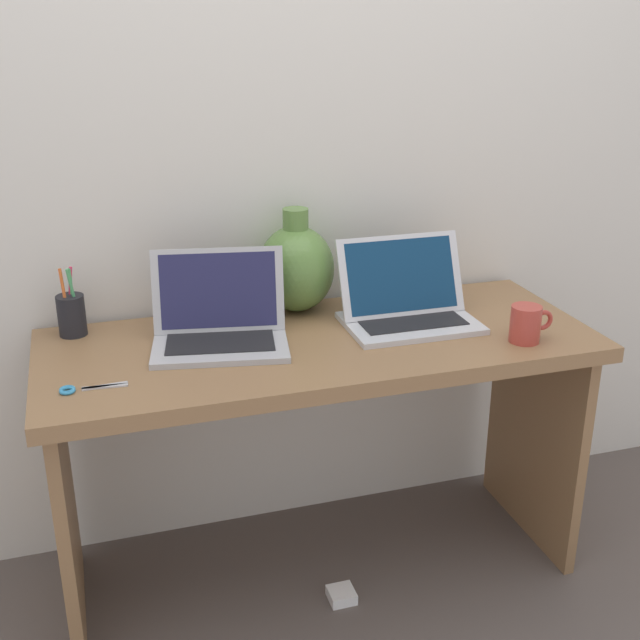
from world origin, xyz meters
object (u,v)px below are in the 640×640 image
at_px(coffee_mug, 526,324).
at_px(laptop_left, 219,320).
at_px(laptop_right, 406,301).
at_px(pen_cup, 72,314).
at_px(scissors, 81,389).
at_px(power_brick, 342,595).
at_px(green_vase, 296,267).

bearing_deg(coffee_mug, laptop_left, 163.05).
bearing_deg(laptop_left, laptop_right, -0.77).
bearing_deg(pen_cup, coffee_mug, -19.38).
bearing_deg(pen_cup, laptop_right, -10.96).
xyz_separation_m(coffee_mug, scissors, (-1.08, 0.04, -0.04)).
height_order(coffee_mug, pen_cup, pen_cup).
xyz_separation_m(laptop_left, scissors, (-0.34, -0.18, -0.06)).
xyz_separation_m(laptop_left, power_brick, (0.26, -0.20, -0.75)).
xyz_separation_m(laptop_right, scissors, (-0.84, -0.17, -0.05)).
relative_size(pen_cup, scissors, 1.23).
bearing_deg(green_vase, laptop_left, -145.69).
distance_m(laptop_right, power_brick, 0.81).
height_order(green_vase, pen_cup, green_vase).
bearing_deg(power_brick, laptop_left, 142.43).
height_order(scissors, power_brick, scissors).
bearing_deg(scissors, coffee_mug, -2.23).
bearing_deg(coffee_mug, laptop_right, 137.19).
xyz_separation_m(laptop_left, coffee_mug, (0.73, -0.22, -0.01)).
height_order(laptop_left, green_vase, green_vase).
bearing_deg(laptop_right, pen_cup, 169.04).
bearing_deg(laptop_left, green_vase, 34.31).
bearing_deg(power_brick, green_vase, 92.33).
xyz_separation_m(coffee_mug, pen_cup, (-1.09, 0.38, 0.01)).
xyz_separation_m(laptop_right, pen_cup, (-0.85, 0.16, -0.00)).
relative_size(scissors, power_brick, 2.11).
bearing_deg(laptop_right, coffee_mug, -42.81).
bearing_deg(pen_cup, green_vase, 0.93).
xyz_separation_m(laptop_left, laptop_right, (0.50, -0.01, -0.00)).
bearing_deg(power_brick, laptop_right, 39.10).
relative_size(laptop_left, pen_cup, 2.01).
relative_size(laptop_left, scissors, 2.48).
distance_m(laptop_left, coffee_mug, 0.77).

